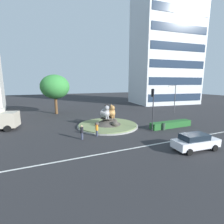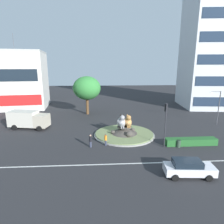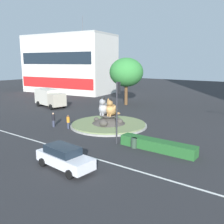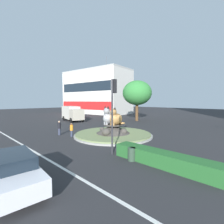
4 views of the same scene
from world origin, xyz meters
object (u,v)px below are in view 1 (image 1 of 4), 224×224
office_tower (165,51)px  streetlight_arm (174,97)px  broadleaf_tree_behind_island (55,87)px  sedan_on_far_lane (195,142)px  litter_bin (163,127)px  pedestrian_orange_shirt (97,130)px  cat_statue_grey (105,113)px  cat_statue_tabby (111,112)px  pedestrian_black_shirt (82,132)px  traffic_light_mast (153,102)px

office_tower → streetlight_arm: office_tower is taller
broadleaf_tree_behind_island → office_tower: bearing=10.8°
sedan_on_far_lane → litter_bin: 6.98m
broadleaf_tree_behind_island → pedestrian_orange_shirt: bearing=-78.8°
cat_statue_grey → pedestrian_orange_shirt: cat_statue_grey is taller
sedan_on_far_lane → litter_bin: size_ratio=5.34×
cat_statue_grey → cat_statue_tabby: cat_statue_grey is taller
cat_statue_tabby → pedestrian_black_shirt: bearing=-58.9°
traffic_light_mast → pedestrian_black_shirt: traffic_light_mast is taller
office_tower → pedestrian_black_shirt: (-32.62, -24.61, -15.64)m
office_tower → broadleaf_tree_behind_island: bearing=-162.8°
cat_statue_grey → sedan_on_far_lane: cat_statue_grey is taller
cat_statue_grey → pedestrian_orange_shirt: bearing=-43.9°
litter_bin → streetlight_arm: bearing=41.1°
traffic_light_mast → broadleaf_tree_behind_island: broadleaf_tree_behind_island is taller
pedestrian_black_shirt → sedan_on_far_lane: size_ratio=0.36×
broadleaf_tree_behind_island → streetlight_arm: 25.60m
office_tower → sedan_on_far_lane: 42.34m
streetlight_arm → sedan_on_far_lane: size_ratio=1.27×
office_tower → pedestrian_orange_shirt: 42.04m
cat_statue_grey → litter_bin: size_ratio=2.55×
traffic_light_mast → litter_bin: (1.91, -0.12, -3.55)m
pedestrian_black_shirt → litter_bin: size_ratio=1.92×
cat_statue_grey → sedan_on_far_lane: bearing=15.4°
sedan_on_far_lane → traffic_light_mast: bearing=95.7°
sedan_on_far_lane → broadleaf_tree_behind_island: bearing=118.6°
cat_statue_tabby → traffic_light_mast: 6.48m
streetlight_arm → cat_statue_tabby: bearing=13.2°
cat_statue_tabby → cat_statue_grey: bearing=-89.8°
cat_statue_tabby → sedan_on_far_lane: cat_statue_tabby is taller
cat_statue_tabby → office_tower: size_ratio=0.07×
streetlight_arm → broadleaf_tree_behind_island: bearing=-23.6°
pedestrian_orange_shirt → sedan_on_far_lane: 10.97m
sedan_on_far_lane → litter_bin: (1.79, 6.73, -0.41)m
traffic_light_mast → streetlight_arm: (12.64, 9.23, -0.40)m
streetlight_arm → litter_bin: bearing=39.0°
cat_statue_tabby → pedestrian_orange_shirt: bearing=-49.6°
cat_statue_tabby → sedan_on_far_lane: bearing=13.8°
cat_statue_grey → broadleaf_tree_behind_island: broadleaf_tree_behind_island is taller
broadleaf_tree_behind_island → litter_bin: size_ratio=9.23×
office_tower → litter_bin: bearing=-123.6°
cat_statue_tabby → streetlight_arm: 17.42m
broadleaf_tree_behind_island → sedan_on_far_lane: bearing=-66.2°
cat_statue_tabby → broadleaf_tree_behind_island: 15.99m
cat_statue_grey → litter_bin: 8.60m
broadleaf_tree_behind_island → streetlight_arm: size_ratio=1.36×
traffic_light_mast → pedestrian_orange_shirt: (-7.59, 0.96, -3.15)m
traffic_light_mast → pedestrian_black_shirt: 10.07m
cat_statue_grey → traffic_light_mast: 7.08m
traffic_light_mast → streetlight_arm: bearing=-50.7°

